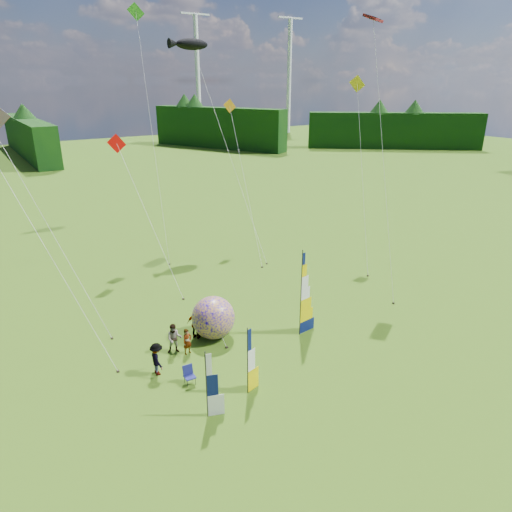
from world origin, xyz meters
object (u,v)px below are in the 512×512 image
feather_banner_main (301,295)px  spectator_b (174,339)px  spectator_a (187,341)px  spectator_d (196,324)px  side_banner_far (206,386)px  bol_inflatable (213,318)px  kite_whale (228,141)px  camp_chair (190,376)px  spectator_c (157,359)px  side_banner_left (248,362)px

feather_banner_main → spectator_b: feather_banner_main is taller
spectator_a → spectator_d: (1.13, 1.21, 0.17)m
spectator_a → spectator_b: bearing=126.4°
side_banner_far → bol_inflatable: size_ratio=1.30×
kite_whale → camp_chair: bearing=-138.9°
spectator_c → spectator_d: 3.86m
side_banner_far → spectator_d: 6.91m
camp_chair → kite_whale: kite_whale is taller
spectator_a → camp_chair: bearing=-124.7°
spectator_d → spectator_c: bearing=87.0°
feather_banner_main → side_banner_left: (-5.51, -2.93, -0.85)m
feather_banner_main → bol_inflatable: size_ratio=2.05×
spectator_b → side_banner_far: bearing=-74.8°
side_banner_far → camp_chair: (0.36, 2.60, -1.15)m
feather_banner_main → spectator_c: bearing=166.8°
side_banner_left → camp_chair: (-2.04, 2.19, -1.25)m
bol_inflatable → kite_whale: size_ratio=0.13×
bol_inflatable → spectator_c: (-4.17, -1.67, -0.37)m
spectator_b → kite_whale: 19.71m
kite_whale → bol_inflatable: bearing=-136.7°
side_banner_left → bol_inflatable: 5.67m
side_banner_left → spectator_a: (-0.94, 4.75, -0.99)m
bol_inflatable → spectator_a: bearing=-159.1°
side_banner_left → spectator_c: bearing=113.9°
side_banner_far → spectator_b: bearing=100.6°
feather_banner_main → spectator_a: size_ratio=3.43×
camp_chair → spectator_b: bearing=83.3°
side_banner_left → spectator_a: side_banner_left is taller
spectator_b → camp_chair: (-0.55, -3.05, -0.38)m
bol_inflatable → spectator_d: bol_inflatable is taller
spectator_b → spectator_d: bearing=47.4°
feather_banner_main → spectator_d: (-5.32, 3.03, -1.68)m
side_banner_far → camp_chair: size_ratio=3.37×
camp_chair → side_banner_left: bearing=-43.5°
side_banner_far → spectator_c: size_ratio=1.84×
spectator_c → feather_banner_main: bearing=-94.1°
spectator_a → spectator_c: spectator_c is taller
spectator_b → spectator_c: size_ratio=0.98×
spectator_c → camp_chair: size_ratio=1.82×
spectator_a → camp_chair: 2.80m
side_banner_left → spectator_d: size_ratio=1.89×
spectator_b → feather_banner_main: bearing=6.1°
side_banner_far → spectator_c: 4.39m
side_banner_left → spectator_d: (0.19, 5.95, -0.82)m
spectator_b → spectator_a: bearing=-17.8°
side_banner_left → spectator_d: side_banner_left is taller
spectator_b → bol_inflatable: bearing=30.8°
feather_banner_main → camp_chair: size_ratio=5.32×
spectator_b → side_banner_left: bearing=-49.8°
feather_banner_main → spectator_b: bearing=154.7°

